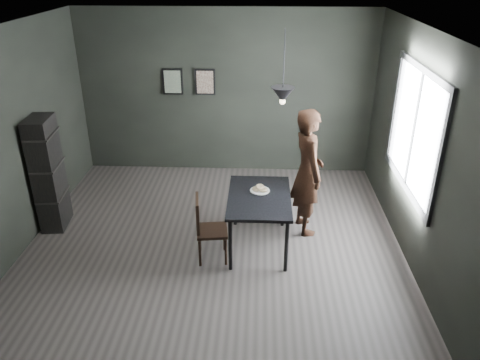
{
  "coord_description": "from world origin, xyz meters",
  "views": [
    {
      "loc": [
        0.6,
        -5.29,
        3.54
      ],
      "look_at": [
        0.35,
        0.05,
        0.95
      ],
      "focal_mm": 35.0,
      "sensor_mm": 36.0,
      "label": 1
    }
  ],
  "objects_px": {
    "cafe_table": "(259,202)",
    "shelf_unit": "(48,174)",
    "white_plate": "(260,191)",
    "wood_chair": "(206,225)",
    "pendant_lamp": "(283,95)",
    "woman": "(308,172)"
  },
  "relations": [
    {
      "from": "white_plate",
      "to": "shelf_unit",
      "type": "bearing_deg",
      "value": 174.38
    },
    {
      "from": "white_plate",
      "to": "pendant_lamp",
      "type": "xyz_separation_m",
      "value": [
        0.24,
        -0.03,
        1.29
      ]
    },
    {
      "from": "cafe_table",
      "to": "pendant_lamp",
      "type": "xyz_separation_m",
      "value": [
        0.25,
        0.1,
        1.38
      ]
    },
    {
      "from": "pendant_lamp",
      "to": "cafe_table",
      "type": "bearing_deg",
      "value": -158.2
    },
    {
      "from": "woman",
      "to": "shelf_unit",
      "type": "height_order",
      "value": "woman"
    },
    {
      "from": "cafe_table",
      "to": "shelf_unit",
      "type": "xyz_separation_m",
      "value": [
        -2.92,
        0.42,
        0.13
      ]
    },
    {
      "from": "shelf_unit",
      "to": "white_plate",
      "type": "bearing_deg",
      "value": -11.59
    },
    {
      "from": "shelf_unit",
      "to": "cafe_table",
      "type": "bearing_deg",
      "value": -14.12
    },
    {
      "from": "white_plate",
      "to": "shelf_unit",
      "type": "xyz_separation_m",
      "value": [
        -2.93,
        0.29,
        0.05
      ]
    },
    {
      "from": "white_plate",
      "to": "pendant_lamp",
      "type": "height_order",
      "value": "pendant_lamp"
    },
    {
      "from": "cafe_table",
      "to": "pendant_lamp",
      "type": "relative_size",
      "value": 1.39
    },
    {
      "from": "white_plate",
      "to": "woman",
      "type": "height_order",
      "value": "woman"
    },
    {
      "from": "wood_chair",
      "to": "pendant_lamp",
      "type": "xyz_separation_m",
      "value": [
        0.91,
        0.42,
        1.55
      ]
    },
    {
      "from": "cafe_table",
      "to": "shelf_unit",
      "type": "height_order",
      "value": "shelf_unit"
    },
    {
      "from": "shelf_unit",
      "to": "woman",
      "type": "bearing_deg",
      "value": -5.19
    },
    {
      "from": "cafe_table",
      "to": "wood_chair",
      "type": "relative_size",
      "value": 1.37
    },
    {
      "from": "woman",
      "to": "wood_chair",
      "type": "relative_size",
      "value": 2.03
    },
    {
      "from": "white_plate",
      "to": "wood_chair",
      "type": "distance_m",
      "value": 0.85
    },
    {
      "from": "pendant_lamp",
      "to": "woman",
      "type": "bearing_deg",
      "value": 42.98
    },
    {
      "from": "woman",
      "to": "shelf_unit",
      "type": "distance_m",
      "value": 3.57
    },
    {
      "from": "cafe_table",
      "to": "wood_chair",
      "type": "height_order",
      "value": "wood_chair"
    },
    {
      "from": "cafe_table",
      "to": "wood_chair",
      "type": "distance_m",
      "value": 0.76
    }
  ]
}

